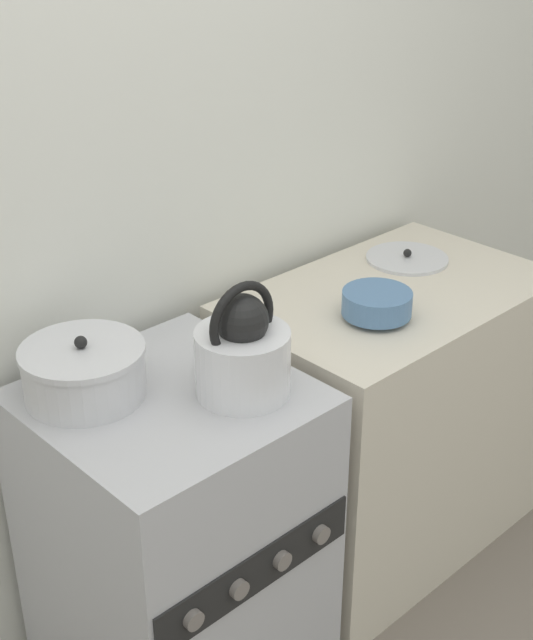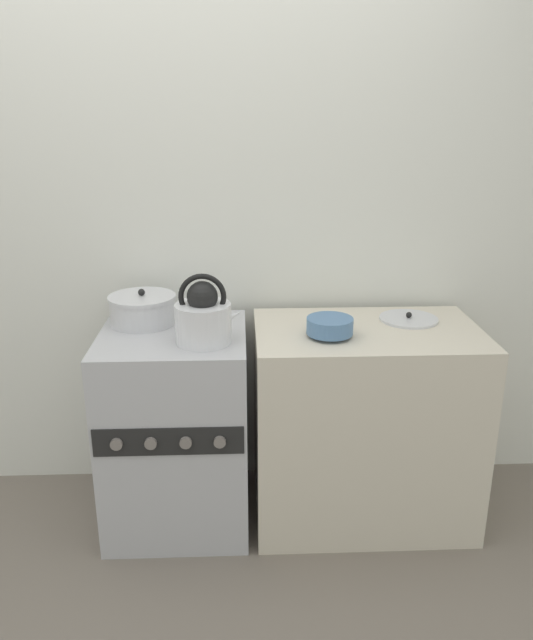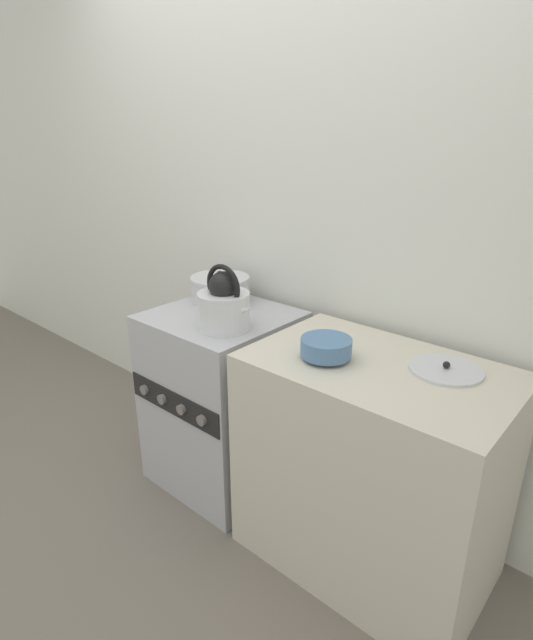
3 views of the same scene
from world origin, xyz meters
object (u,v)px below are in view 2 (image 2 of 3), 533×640
object	(u,v)px
kettle	(204,317)
cooking_pot	(143,309)
loose_pot_lid	(409,319)
enamel_bowl	(330,326)
stove	(177,428)

from	to	relation	value
kettle	cooking_pot	size ratio (longest dim) A/B	0.98
cooking_pot	loose_pot_lid	distance (m)	1.09
kettle	enamel_bowl	bearing A→B (deg)	2.88
enamel_bowl	loose_pot_lid	bearing A→B (deg)	27.23
stove	kettle	distance (m)	0.54
stove	cooking_pot	world-z (taller)	cooking_pot
enamel_bowl	loose_pot_lid	xyz separation A→B (m)	(0.35, 0.18, -0.04)
enamel_bowl	kettle	bearing A→B (deg)	-177.12
stove	cooking_pot	xyz separation A→B (m)	(-0.13, 0.13, 0.48)
stove	loose_pot_lid	world-z (taller)	loose_pot_lid
cooking_pot	loose_pot_lid	world-z (taller)	cooking_pot
kettle	cooking_pot	world-z (taller)	kettle
stove	loose_pot_lid	bearing A→B (deg)	6.22
cooking_pot	enamel_bowl	world-z (taller)	cooking_pot
cooking_pot	loose_pot_lid	bearing A→B (deg)	-1.12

